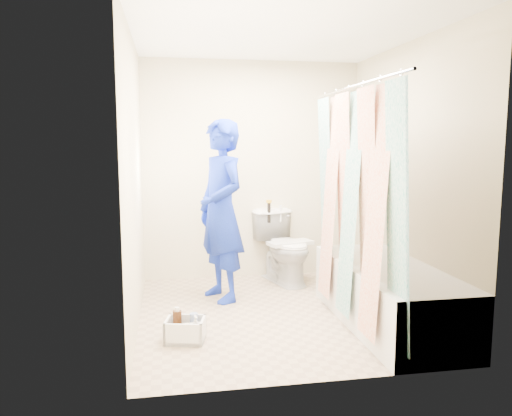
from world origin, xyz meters
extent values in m
plane|color=tan|center=(0.00, 0.00, 0.00)|extent=(2.60, 2.60, 0.00)
cube|color=white|center=(0.00, 0.00, 2.40)|extent=(2.40, 2.60, 0.02)
cube|color=beige|center=(0.00, 1.30, 1.20)|extent=(2.40, 0.02, 2.40)
cube|color=beige|center=(0.00, -1.30, 1.20)|extent=(2.40, 0.02, 2.40)
cube|color=beige|center=(-1.20, 0.00, 1.20)|extent=(0.02, 2.60, 2.40)
cube|color=beige|center=(1.20, 0.00, 1.20)|extent=(0.02, 2.60, 2.40)
cube|color=silver|center=(0.85, -0.43, 0.25)|extent=(0.70, 1.75, 0.50)
cube|color=silver|center=(0.85, -0.43, 0.46)|extent=(0.58, 1.63, 0.06)
cylinder|color=silver|center=(0.52, -0.43, 1.95)|extent=(0.02, 1.90, 0.02)
cube|color=white|center=(0.52, -0.43, 1.02)|extent=(0.06, 1.75, 1.80)
imported|color=silver|center=(0.30, 0.98, 0.39)|extent=(0.63, 0.85, 0.78)
cube|color=silver|center=(0.33, 0.86, 0.46)|extent=(0.51, 0.33, 0.04)
cylinder|color=black|center=(0.16, 1.16, 0.74)|extent=(0.04, 0.04, 0.23)
cylinder|color=gold|center=(0.16, 1.16, 0.87)|extent=(0.06, 0.06, 0.03)
cylinder|color=silver|center=(0.30, 1.20, 0.72)|extent=(0.03, 0.03, 0.19)
imported|color=navy|center=(-0.44, 0.51, 0.87)|extent=(0.62, 0.74, 1.73)
cube|color=silver|center=(-0.83, -0.48, 0.01)|extent=(0.34, 0.29, 0.03)
cube|color=silver|center=(-0.96, -0.45, 0.09)|extent=(0.07, 0.23, 0.18)
cube|color=silver|center=(-0.69, -0.51, 0.09)|extent=(0.07, 0.23, 0.18)
cube|color=silver|center=(-0.85, -0.59, 0.09)|extent=(0.29, 0.08, 0.18)
cube|color=silver|center=(-0.80, -0.38, 0.09)|extent=(0.29, 0.08, 0.18)
cylinder|color=#391C0B|center=(-0.88, -0.43, 0.13)|extent=(0.07, 0.07, 0.20)
cylinder|color=silver|center=(-0.76, -0.45, 0.12)|extent=(0.06, 0.06, 0.18)
cylinder|color=beige|center=(-0.82, -0.53, 0.09)|extent=(0.04, 0.04, 0.13)
cylinder|color=#391C0B|center=(-0.91, -0.52, 0.06)|extent=(0.06, 0.06, 0.06)
cylinder|color=gold|center=(-0.91, -0.52, 0.09)|extent=(0.06, 0.06, 0.01)
imported|color=silver|center=(-0.75, -0.54, 0.12)|extent=(0.09, 0.10, 0.19)
camera|label=1|loc=(-0.93, -4.18, 1.52)|focal=35.00mm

